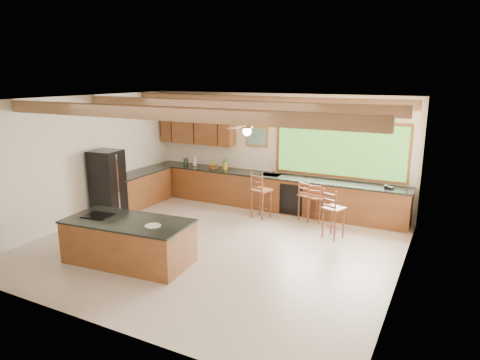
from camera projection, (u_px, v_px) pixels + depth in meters
The scene contains 9 objects.
ground at pixel (214, 246), 8.88m from camera, with size 7.20×7.20×0.00m, color #BDAB9C.
room_shell at pixel (222, 136), 9.00m from camera, with size 7.27×6.54×3.02m.
counter_run at pixel (236, 191), 11.31m from camera, with size 7.12×3.10×1.27m.
island at pixel (129, 241), 8.04m from camera, with size 2.47×1.33×0.85m.
refrigerator at pixel (108, 185), 10.42m from camera, with size 0.73×0.71×1.70m.
bar_stool_a at pixel (260, 191), 10.44m from camera, with size 0.51×0.51×1.18m.
bar_stool_b at pixel (316, 198), 10.16m from camera, with size 0.37×0.37×1.02m.
bar_stool_c at pixel (307, 196), 10.28m from camera, with size 0.48×0.48×1.04m.
bar_stool_d at pixel (333, 210), 9.14m from camera, with size 0.51×0.51×1.11m.
Camera 1 is at (4.28, -7.13, 3.45)m, focal length 32.00 mm.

